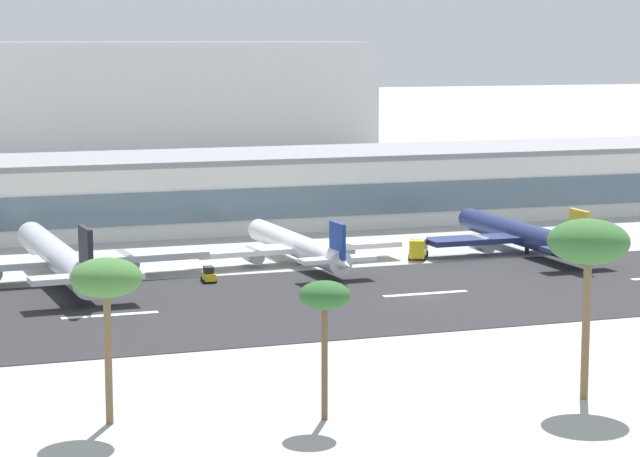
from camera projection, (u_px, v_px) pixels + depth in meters
ground_plane at (426, 298)px, 170.26m from camera, size 1400.00×1400.00×0.00m
runway_strip at (419, 294)px, 172.52m from camera, size 800.00×43.30×0.08m
runway_centreline_dash_3 at (110, 315)px, 159.38m from camera, size 12.00×1.20×0.01m
runway_centreline_dash_4 at (425, 294)px, 172.80m from camera, size 12.00×1.20×0.01m
terminal_building at (230, 189)px, 235.88m from camera, size 191.16×27.40×13.16m
distant_hotel_block at (171, 101)px, 364.16m from camera, size 112.16×34.69×32.99m
airliner_black_tail_gate_0 at (60, 259)px, 180.65m from camera, size 42.78×49.29×10.28m
airliner_navy_tail_gate_1 at (300, 247)px, 195.33m from camera, size 32.82×39.89×8.32m
airliner_gold_tail_gate_2 at (526, 236)px, 204.91m from camera, size 33.23×43.07×8.99m
service_box_truck_0 at (418, 247)px, 200.69m from camera, size 4.98×6.42×3.25m
service_baggage_tug_1 at (209, 275)px, 181.27m from camera, size 2.09×3.31×2.20m
palm_tree_0 at (106, 281)px, 112.73m from camera, size 6.29×6.29×14.92m
palm_tree_1 at (325, 299)px, 114.30m from camera, size 4.62×4.62×12.64m
palm_tree_3 at (588, 244)px, 120.49m from camera, size 7.69×7.69×17.22m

